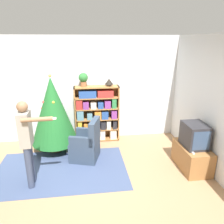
# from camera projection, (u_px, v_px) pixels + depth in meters

# --- Properties ---
(ground_plane) EXTENTS (14.00, 14.00, 0.00)m
(ground_plane) POSITION_uv_depth(u_px,v_px,m) (91.00, 182.00, 4.01)
(ground_plane) COLOR #9E7A56
(wall_back) EXTENTS (8.00, 0.10, 2.60)m
(wall_back) POSITION_uv_depth(u_px,v_px,m) (86.00, 89.00, 5.49)
(wall_back) COLOR silver
(wall_back) RESTS_ON ground_plane
(wall_right) EXTENTS (0.10, 8.00, 2.60)m
(wall_right) POSITION_uv_depth(u_px,v_px,m) (221.00, 110.00, 3.89)
(wall_right) COLOR silver
(wall_right) RESTS_ON ground_plane
(area_rug) EXTENTS (2.60, 1.61, 0.01)m
(area_rug) POSITION_uv_depth(u_px,v_px,m) (61.00, 170.00, 4.39)
(area_rug) COLOR #3D4C70
(area_rug) RESTS_ON ground_plane
(bookshelf) EXTENTS (1.10, 0.30, 1.42)m
(bookshelf) POSITION_uv_depth(u_px,v_px,m) (97.00, 114.00, 5.50)
(bookshelf) COLOR #A8703D
(bookshelf) RESTS_ON ground_plane
(tv_stand) EXTENTS (0.50, 0.87, 0.49)m
(tv_stand) POSITION_uv_depth(u_px,v_px,m) (192.00, 157.00, 4.39)
(tv_stand) COLOR #996638
(tv_stand) RESTS_ON ground_plane
(television) EXTENTS (0.41, 0.53, 0.47)m
(television) POSITION_uv_depth(u_px,v_px,m) (195.00, 135.00, 4.24)
(television) COLOR #28282D
(television) RESTS_ON tv_stand
(game_remote) EXTENTS (0.04, 0.12, 0.02)m
(game_remote) POSITION_uv_depth(u_px,v_px,m) (192.00, 152.00, 4.05)
(game_remote) COLOR white
(game_remote) RESTS_ON tv_stand
(christmas_tree) EXTENTS (1.05, 1.05, 1.80)m
(christmas_tree) POSITION_uv_depth(u_px,v_px,m) (53.00, 111.00, 4.90)
(christmas_tree) COLOR #4C3323
(christmas_tree) RESTS_ON ground_plane
(armchair) EXTENTS (0.71, 0.70, 0.92)m
(armchair) POSITION_uv_depth(u_px,v_px,m) (87.00, 145.00, 4.71)
(armchair) COLOR #334256
(armchair) RESTS_ON ground_plane
(standing_person) EXTENTS (0.64, 0.47, 1.56)m
(standing_person) POSITION_uv_depth(u_px,v_px,m) (27.00, 138.00, 3.67)
(standing_person) COLOR #38425B
(standing_person) RESTS_ON ground_plane
(potted_plant) EXTENTS (0.22, 0.22, 0.33)m
(potted_plant) POSITION_uv_depth(u_px,v_px,m) (83.00, 79.00, 5.18)
(potted_plant) COLOR #935B38
(potted_plant) RESTS_ON bookshelf
(table_lamp) EXTENTS (0.20, 0.20, 0.18)m
(table_lamp) POSITION_uv_depth(u_px,v_px,m) (109.00, 82.00, 5.29)
(table_lamp) COLOR #473828
(table_lamp) RESTS_ON bookshelf
(book_pile_near_tree) EXTENTS (0.24, 0.18, 0.08)m
(book_pile_near_tree) POSITION_uv_depth(u_px,v_px,m) (71.00, 152.00, 5.00)
(book_pile_near_tree) COLOR #284C93
(book_pile_near_tree) RESTS_ON ground_plane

